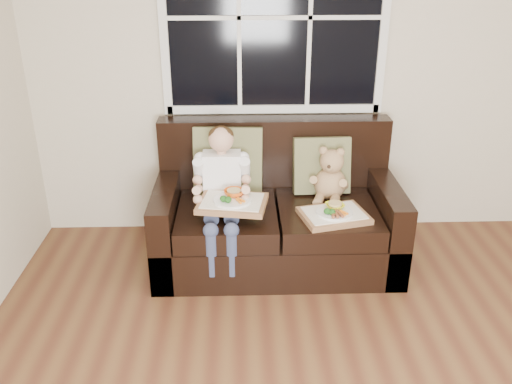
{
  "coord_description": "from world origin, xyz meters",
  "views": [
    {
      "loc": [
        -0.69,
        -1.47,
        2.1
      ],
      "look_at": [
        -0.59,
        1.85,
        0.59
      ],
      "focal_mm": 38.0,
      "sensor_mm": 36.0,
      "label": 1
    }
  ],
  "objects_px": {
    "teddy_bear": "(331,178)",
    "tray_right": "(334,214)",
    "loveseat": "(276,218)",
    "child": "(222,183)",
    "tray_left": "(232,202)"
  },
  "relations": [
    {
      "from": "loveseat",
      "to": "child",
      "type": "relative_size",
      "value": 1.98
    },
    {
      "from": "loveseat",
      "to": "teddy_bear",
      "type": "height_order",
      "value": "loveseat"
    },
    {
      "from": "loveseat",
      "to": "tray_right",
      "type": "relative_size",
      "value": 3.45
    },
    {
      "from": "tray_left",
      "to": "teddy_bear",
      "type": "bearing_deg",
      "value": 33.92
    },
    {
      "from": "loveseat",
      "to": "teddy_bear",
      "type": "distance_m",
      "value": 0.49
    },
    {
      "from": "loveseat",
      "to": "tray_left",
      "type": "xyz_separation_m",
      "value": [
        -0.31,
        -0.28,
        0.27
      ]
    },
    {
      "from": "loveseat",
      "to": "teddy_bear",
      "type": "relative_size",
      "value": 4.25
    },
    {
      "from": "child",
      "to": "tray_left",
      "type": "relative_size",
      "value": 1.75
    },
    {
      "from": "teddy_bear",
      "to": "tray_left",
      "type": "height_order",
      "value": "teddy_bear"
    },
    {
      "from": "tray_left",
      "to": "tray_right",
      "type": "xyz_separation_m",
      "value": [
        0.67,
        -0.01,
        -0.1
      ]
    },
    {
      "from": "child",
      "to": "tray_right",
      "type": "xyz_separation_m",
      "value": [
        0.75,
        -0.17,
        -0.16
      ]
    },
    {
      "from": "teddy_bear",
      "to": "tray_right",
      "type": "xyz_separation_m",
      "value": [
        -0.02,
        -0.32,
        -0.13
      ]
    },
    {
      "from": "loveseat",
      "to": "child",
      "type": "bearing_deg",
      "value": -162.63
    },
    {
      "from": "tray_left",
      "to": "loveseat",
      "type": "bearing_deg",
      "value": 52.27
    },
    {
      "from": "teddy_bear",
      "to": "tray_left",
      "type": "bearing_deg",
      "value": -137.88
    }
  ]
}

